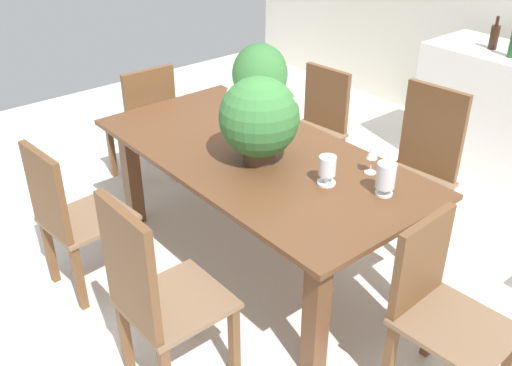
# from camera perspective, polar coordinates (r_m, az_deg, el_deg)

# --- Properties ---
(ground_plane) EXTENTS (7.04, 7.04, 0.00)m
(ground_plane) POSITION_cam_1_polar(r_m,az_deg,el_deg) (3.92, 2.80, -6.04)
(ground_plane) COLOR silver
(dining_table) EXTENTS (2.07, 1.03, 0.77)m
(dining_table) POSITION_cam_1_polar(r_m,az_deg,el_deg) (3.44, 0.04, 1.04)
(dining_table) COLOR brown
(dining_table) RESTS_ON ground
(chair_far_left) EXTENTS (0.47, 0.49, 0.92)m
(chair_far_left) POSITION_cam_1_polar(r_m,az_deg,el_deg) (4.41, 5.88, 5.74)
(chair_far_left) COLOR brown
(chair_far_left) RESTS_ON ground
(chair_near_right) EXTENTS (0.45, 0.47, 1.05)m
(chair_near_right) POSITION_cam_1_polar(r_m,az_deg,el_deg) (2.70, -10.02, -10.48)
(chair_near_right) COLOR brown
(chair_near_right) RESTS_ON ground
(chair_foot_end) EXTENTS (0.50, 0.45, 0.91)m
(chair_foot_end) POSITION_cam_1_polar(r_m,az_deg,el_deg) (2.82, 17.39, -11.30)
(chair_foot_end) COLOR brown
(chair_foot_end) RESTS_ON ground
(chair_near_left) EXTENTS (0.45, 0.49, 0.95)m
(chair_near_left) POSITION_cam_1_polar(r_m,az_deg,el_deg) (3.43, -17.70, -2.90)
(chair_near_left) COLOR brown
(chair_near_left) RESTS_ON ground
(chair_far_right) EXTENTS (0.49, 0.48, 1.04)m
(chair_far_right) POSITION_cam_1_polar(r_m,az_deg,el_deg) (3.86, 15.81, 2.05)
(chair_far_right) COLOR brown
(chair_far_right) RESTS_ON ground
(chair_head_end) EXTENTS (0.45, 0.45, 0.95)m
(chair_head_end) POSITION_cam_1_polar(r_m,az_deg,el_deg) (4.46, -10.72, 5.95)
(chair_head_end) COLOR brown
(chair_head_end) RESTS_ON ground
(flower_centerpiece) EXTENTS (0.44, 0.45, 0.49)m
(flower_centerpiece) POSITION_cam_1_polar(r_m,az_deg,el_deg) (3.18, 0.32, 6.34)
(flower_centerpiece) COLOR #4C3828
(flower_centerpiece) RESTS_ON dining_table
(crystal_vase_left) EXTENTS (0.10, 0.10, 0.18)m
(crystal_vase_left) POSITION_cam_1_polar(r_m,az_deg,el_deg) (2.99, 12.58, 0.57)
(crystal_vase_left) COLOR silver
(crystal_vase_left) RESTS_ON dining_table
(crystal_vase_center_near) EXTENTS (0.10, 0.10, 0.16)m
(crystal_vase_center_near) POSITION_cam_1_polar(r_m,az_deg,el_deg) (3.04, 6.98, 1.44)
(crystal_vase_center_near) COLOR silver
(crystal_vase_center_near) RESTS_ON dining_table
(wine_glass) EXTENTS (0.06, 0.06, 0.17)m
(wine_glass) POSITION_cam_1_polar(r_m,az_deg,el_deg) (3.17, 11.29, 2.89)
(wine_glass) COLOR silver
(wine_glass) RESTS_ON dining_table
(wine_bottle_clear) EXTENTS (0.07, 0.07, 0.25)m
(wine_bottle_clear) POSITION_cam_1_polar(r_m,az_deg,el_deg) (4.85, 22.27, 13.11)
(wine_bottle_clear) COLOR black
(wine_bottle_clear) RESTS_ON kitchen_counter
(potted_plant_floor) EXTENTS (0.54, 0.54, 0.70)m
(potted_plant_floor) POSITION_cam_1_polar(r_m,az_deg,el_deg) (5.74, 0.38, 10.41)
(potted_plant_floor) COLOR brown
(potted_plant_floor) RESTS_ON ground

